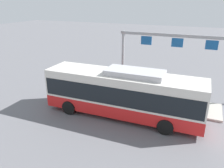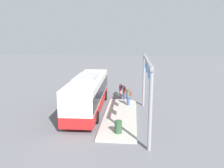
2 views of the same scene
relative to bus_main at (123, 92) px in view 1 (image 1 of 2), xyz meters
The scene contains 8 objects.
ground_plane 1.81m from the bus_main, ahead, with size 120.00×120.00×0.00m, color slate.
platform_curb 3.84m from the bus_main, 116.30° to the right, with size 10.00×2.80×0.16m, color #B2ADA3.
bus_main is the anchor object (origin of this frame).
person_boarding 5.56m from the bus_main, 30.41° to the right, with size 0.36×0.54×1.67m.
person_waiting_near 4.87m from the bus_main, 42.85° to the right, with size 0.53×0.61×1.67m.
person_waiting_mid 4.05m from the bus_main, 68.41° to the right, with size 0.34×0.52×1.67m.
platform_sign_gantry 6.12m from the bus_main, 116.89° to the right, with size 9.58×0.24×5.20m.
trash_bin 6.21m from the bus_main, 148.92° to the right, with size 0.52×0.52×0.90m, color #2D5133.
Camera 1 is at (-4.88, 13.04, 7.69)m, focal length 35.54 mm.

